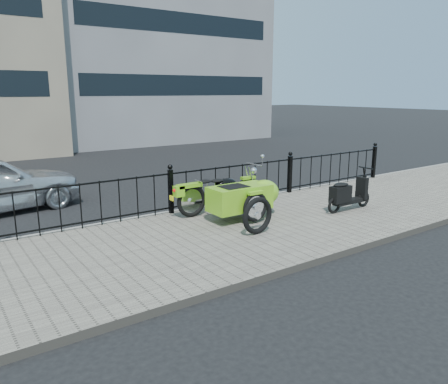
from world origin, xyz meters
TOP-DOWN VIEW (x-y plane):
  - ground at (0.00, 0.00)m, footprint 120.00×120.00m
  - sidewalk at (0.00, -0.50)m, footprint 30.00×3.80m
  - curb at (0.00, 1.44)m, footprint 30.00×0.10m
  - iron_fence at (0.00, 1.30)m, footprint 14.11×0.11m
  - building_grey at (7.00, 16.99)m, footprint 12.00×8.01m
  - motorcycle_sidecar at (1.09, 0.17)m, footprint 2.28×1.48m
  - scooter at (3.29, -0.76)m, footprint 1.36×0.40m
  - spare_tire at (0.64, -0.89)m, footprint 0.71×0.15m

SIDE VIEW (x-z plane):
  - ground at x=0.00m, z-range 0.00..0.00m
  - sidewalk at x=0.00m, z-range 0.00..0.12m
  - curb at x=0.00m, z-range 0.00..0.12m
  - spare_tire at x=0.64m, z-range 0.12..0.83m
  - scooter at x=3.29m, z-range 0.02..0.94m
  - iron_fence at x=0.00m, z-range 0.05..1.12m
  - motorcycle_sidecar at x=1.09m, z-range 0.10..1.09m
  - building_grey at x=7.00m, z-range 0.00..15.00m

